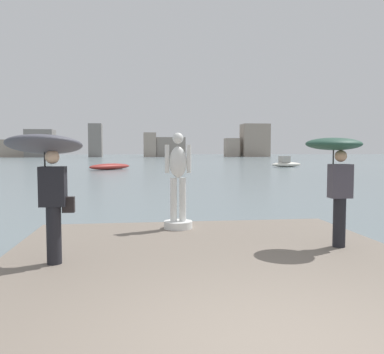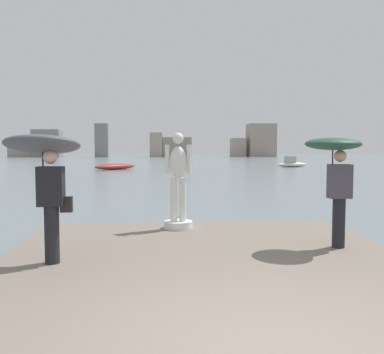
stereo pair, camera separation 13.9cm
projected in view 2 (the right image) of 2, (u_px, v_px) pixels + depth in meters
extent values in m
plane|color=slate|center=(156.00, 171.00, 43.21)|extent=(400.00, 400.00, 0.00)
cube|color=slate|center=(224.00, 300.00, 5.19)|extent=(6.72, 9.36, 0.40)
cylinder|color=white|center=(178.00, 225.00, 8.96)|extent=(0.63, 0.63, 0.16)
cylinder|color=white|center=(174.00, 200.00, 8.92)|extent=(0.15, 0.15, 0.96)
cylinder|color=white|center=(183.00, 199.00, 8.94)|extent=(0.15, 0.15, 0.96)
ellipsoid|color=white|center=(178.00, 162.00, 8.87)|extent=(0.38, 0.26, 0.69)
sphere|color=white|center=(178.00, 138.00, 8.84)|extent=(0.24, 0.24, 0.24)
cylinder|color=white|center=(167.00, 159.00, 8.84)|extent=(0.10, 0.10, 0.62)
cylinder|color=white|center=(189.00, 159.00, 8.90)|extent=(0.10, 0.10, 0.62)
cylinder|color=black|center=(52.00, 235.00, 6.16)|extent=(0.22, 0.22, 0.88)
cube|color=black|center=(51.00, 186.00, 6.11)|extent=(0.39, 0.25, 0.60)
sphere|color=beige|center=(50.00, 157.00, 6.08)|extent=(0.21, 0.21, 0.21)
cylinder|color=#262626|center=(43.00, 166.00, 6.12)|extent=(0.02, 0.02, 0.52)
ellipsoid|color=#4C4C56|center=(42.00, 145.00, 6.10)|extent=(1.15, 1.17, 0.40)
cube|color=black|center=(66.00, 204.00, 6.17)|extent=(0.18, 0.11, 0.24)
cylinder|color=black|center=(339.00, 223.00, 7.17)|extent=(0.22, 0.22, 0.88)
cube|color=#47424C|center=(340.00, 181.00, 7.12)|extent=(0.39, 0.25, 0.60)
sphere|color=tan|center=(340.00, 156.00, 7.09)|extent=(0.21, 0.21, 0.21)
cylinder|color=#262626|center=(333.00, 163.00, 7.13)|extent=(0.02, 0.02, 0.55)
ellipsoid|color=#234738|center=(333.00, 144.00, 7.11)|extent=(1.00, 1.00, 0.24)
ellipsoid|color=#9E2D28|center=(115.00, 167.00, 45.47)|extent=(5.08, 4.92, 0.68)
ellipsoid|color=silver|center=(292.00, 165.00, 52.37)|extent=(4.66, 2.51, 0.64)
cube|color=#B2ADA3|center=(290.00, 159.00, 52.20)|extent=(1.43, 1.29, 0.84)
cube|color=gray|center=(24.00, 149.00, 133.62)|extent=(7.90, 7.99, 5.67)
cube|color=gray|center=(47.00, 143.00, 132.62)|extent=(8.74, 6.79, 8.96)
cube|color=gray|center=(102.00, 140.00, 134.29)|extent=(4.28, 4.30, 11.03)
cube|color=#A89989|center=(156.00, 145.00, 138.01)|extent=(4.16, 6.60, 8.19)
cube|color=gray|center=(176.00, 147.00, 139.39)|extent=(9.81, 6.64, 6.67)
cube|color=#A89989|center=(238.00, 147.00, 142.49)|extent=(4.63, 5.26, 6.49)
cube|color=gray|center=(261.00, 140.00, 142.82)|extent=(9.42, 6.90, 11.51)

